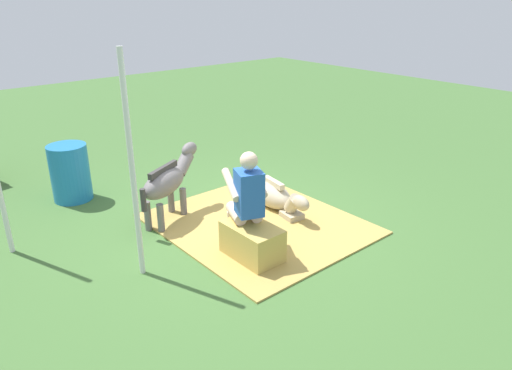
{
  "coord_description": "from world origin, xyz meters",
  "views": [
    {
      "loc": [
        -4.58,
        3.52,
        2.94
      ],
      "look_at": [
        -0.16,
        -0.24,
        0.55
      ],
      "focal_mm": 33.62,
      "sensor_mm": 36.0,
      "label": 1
    }
  ],
  "objects_px": {
    "pony_standing": "(168,181)",
    "tent_pole_left": "(132,170)",
    "water_barrel": "(70,173)",
    "pony_lying": "(274,195)",
    "hay_bale": "(252,242)",
    "person_seated": "(246,198)"
  },
  "relations": [
    {
      "from": "pony_standing",
      "to": "hay_bale",
      "type": "bearing_deg",
      "value": -172.32
    },
    {
      "from": "hay_bale",
      "to": "person_seated",
      "type": "height_order",
      "value": "person_seated"
    },
    {
      "from": "hay_bale",
      "to": "tent_pole_left",
      "type": "height_order",
      "value": "tent_pole_left"
    },
    {
      "from": "hay_bale",
      "to": "water_barrel",
      "type": "relative_size",
      "value": 0.84
    },
    {
      "from": "pony_standing",
      "to": "tent_pole_left",
      "type": "bearing_deg",
      "value": 135.63
    },
    {
      "from": "tent_pole_left",
      "to": "person_seated",
      "type": "bearing_deg",
      "value": -108.89
    },
    {
      "from": "hay_bale",
      "to": "water_barrel",
      "type": "bearing_deg",
      "value": 17.21
    },
    {
      "from": "water_barrel",
      "to": "hay_bale",
      "type": "bearing_deg",
      "value": -162.79
    },
    {
      "from": "water_barrel",
      "to": "pony_lying",
      "type": "bearing_deg",
      "value": -136.31
    },
    {
      "from": "hay_bale",
      "to": "water_barrel",
      "type": "distance_m",
      "value": 3.21
    },
    {
      "from": "water_barrel",
      "to": "tent_pole_left",
      "type": "relative_size",
      "value": 0.34
    },
    {
      "from": "person_seated",
      "to": "pony_standing",
      "type": "distance_m",
      "value": 1.38
    },
    {
      "from": "person_seated",
      "to": "hay_bale",
      "type": "bearing_deg",
      "value": 165.08
    },
    {
      "from": "person_seated",
      "to": "tent_pole_left",
      "type": "bearing_deg",
      "value": 71.11
    },
    {
      "from": "person_seated",
      "to": "pony_standing",
      "type": "bearing_deg",
      "value": 10.21
    },
    {
      "from": "pony_standing",
      "to": "pony_lying",
      "type": "bearing_deg",
      "value": -115.23
    },
    {
      "from": "hay_bale",
      "to": "pony_standing",
      "type": "bearing_deg",
      "value": 7.68
    },
    {
      "from": "person_seated",
      "to": "water_barrel",
      "type": "xyz_separation_m",
      "value": [
        2.9,
        0.99,
        -0.28
      ]
    },
    {
      "from": "pony_lying",
      "to": "water_barrel",
      "type": "relative_size",
      "value": 1.61
    },
    {
      "from": "hay_bale",
      "to": "person_seated",
      "type": "xyz_separation_m",
      "value": [
        0.15,
        -0.04,
        0.5
      ]
    },
    {
      "from": "pony_standing",
      "to": "pony_lying",
      "type": "xyz_separation_m",
      "value": [
        -0.63,
        -1.35,
        -0.38
      ]
    },
    {
      "from": "person_seated",
      "to": "water_barrel",
      "type": "distance_m",
      "value": 3.08
    }
  ]
}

